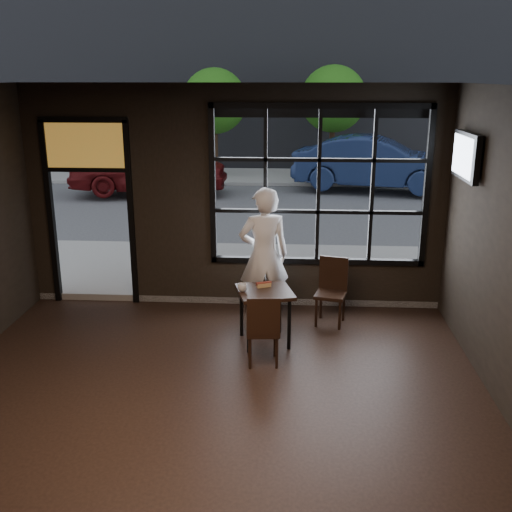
# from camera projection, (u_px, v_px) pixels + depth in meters

# --- Properties ---
(floor) EXTENTS (6.00, 7.00, 0.02)m
(floor) POSITION_uv_depth(u_px,v_px,m) (199.00, 440.00, 5.66)
(floor) COLOR black
(floor) RESTS_ON ground
(ceiling) EXTENTS (6.00, 7.00, 0.02)m
(ceiling) POSITION_uv_depth(u_px,v_px,m) (188.00, 86.00, 4.72)
(ceiling) COLOR black
(ceiling) RESTS_ON ground
(window_frame) EXTENTS (3.06, 0.12, 2.28)m
(window_frame) POSITION_uv_depth(u_px,v_px,m) (319.00, 186.00, 8.40)
(window_frame) COLOR black
(window_frame) RESTS_ON ground
(stained_transom) EXTENTS (1.20, 0.06, 0.70)m
(stained_transom) POSITION_uv_depth(u_px,v_px,m) (85.00, 145.00, 8.44)
(stained_transom) COLOR orange
(stained_transom) RESTS_ON ground
(street_asphalt) EXTENTS (60.00, 41.00, 0.04)m
(street_asphalt) POSITION_uv_depth(u_px,v_px,m) (276.00, 148.00, 28.58)
(street_asphalt) COLOR #545456
(street_asphalt) RESTS_ON ground
(cafe_table) EXTENTS (0.80, 0.80, 0.71)m
(cafe_table) POSITION_uv_depth(u_px,v_px,m) (265.00, 316.00, 7.60)
(cafe_table) COLOR black
(cafe_table) RESTS_ON floor
(chair_near) EXTENTS (0.42, 0.42, 0.89)m
(chair_near) POSITION_uv_depth(u_px,v_px,m) (263.00, 328.00, 7.03)
(chair_near) COLOR black
(chair_near) RESTS_ON floor
(chair_window) EXTENTS (0.48, 0.48, 0.92)m
(chair_window) POSITION_uv_depth(u_px,v_px,m) (331.00, 292.00, 8.14)
(chair_window) COLOR black
(chair_window) RESTS_ON floor
(man) EXTENTS (0.77, 0.59, 1.89)m
(man) POSITION_uv_depth(u_px,v_px,m) (264.00, 256.00, 8.13)
(man) COLOR white
(man) RESTS_ON floor
(hotdog) EXTENTS (0.22, 0.15, 0.06)m
(hotdog) POSITION_uv_depth(u_px,v_px,m) (264.00, 285.00, 7.61)
(hotdog) COLOR tan
(hotdog) RESTS_ON cafe_table
(cup) EXTENTS (0.14, 0.14, 0.10)m
(cup) POSITION_uv_depth(u_px,v_px,m) (242.00, 287.00, 7.46)
(cup) COLOR silver
(cup) RESTS_ON cafe_table
(tv) EXTENTS (0.11, 0.97, 0.57)m
(tv) POSITION_uv_depth(u_px,v_px,m) (466.00, 156.00, 7.23)
(tv) COLOR black
(tv) RESTS_ON wall_right
(navy_car) EXTENTS (4.86, 2.53, 1.53)m
(navy_car) POSITION_uv_depth(u_px,v_px,m) (375.00, 163.00, 17.31)
(navy_car) COLOR #162345
(navy_car) RESTS_ON street_asphalt
(maroon_car) EXTENTS (4.58, 2.36, 1.49)m
(maroon_car) POSITION_uv_depth(u_px,v_px,m) (149.00, 166.00, 16.86)
(maroon_car) COLOR #5A0E0F
(maroon_car) RESTS_ON street_asphalt
(tree_left) EXTENTS (2.07, 2.07, 3.53)m
(tree_left) POSITION_uv_depth(u_px,v_px,m) (215.00, 101.00, 19.14)
(tree_left) COLOR #332114
(tree_left) RESTS_ON street_asphalt
(tree_right) EXTENTS (2.12, 2.12, 3.63)m
(tree_right) POSITION_uv_depth(u_px,v_px,m) (333.00, 99.00, 19.19)
(tree_right) COLOR #332114
(tree_right) RESTS_ON street_asphalt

